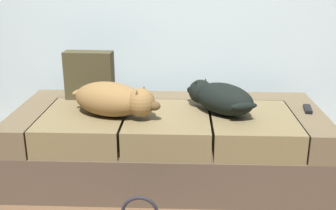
# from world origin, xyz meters

# --- Properties ---
(couch) EXTENTS (2.03, 0.87, 0.48)m
(couch) POSITION_xyz_m (0.00, 1.09, 0.24)
(couch) COLOR brown
(couch) RESTS_ON ground
(dog_tan) EXTENTS (0.61, 0.41, 0.21)m
(dog_tan) POSITION_xyz_m (-0.33, 0.96, 0.59)
(dog_tan) COLOR olive
(dog_tan) RESTS_ON couch
(dog_dark) EXTENTS (0.49, 0.49, 0.20)m
(dog_dark) POSITION_xyz_m (0.33, 1.05, 0.58)
(dog_dark) COLOR black
(dog_dark) RESTS_ON couch
(tv_remote) EXTENTS (0.07, 0.16, 0.02)m
(tv_remote) POSITION_xyz_m (0.92, 1.11, 0.49)
(tv_remote) COLOR black
(tv_remote) RESTS_ON couch
(throw_pillow) EXTENTS (0.35, 0.14, 0.34)m
(throw_pillow) POSITION_xyz_m (-0.57, 1.32, 0.65)
(throw_pillow) COLOR #413923
(throw_pillow) RESTS_ON couch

